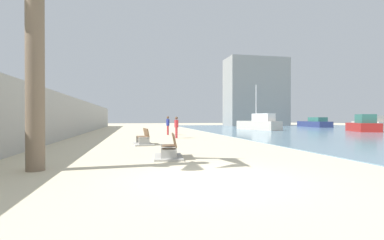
% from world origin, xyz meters
% --- Properties ---
extents(ground_plane, '(120.00, 120.00, 0.00)m').
position_xyz_m(ground_plane, '(0.00, 18.00, 0.00)').
color(ground_plane, beige).
extents(seawall, '(0.80, 64.00, 3.37)m').
position_xyz_m(seawall, '(-7.50, 18.00, 1.69)').
color(seawall, '#ADAAA3').
rests_on(seawall, ground).
extents(bench_near, '(1.29, 2.20, 0.98)m').
position_xyz_m(bench_near, '(-0.65, 4.12, 0.23)').
color(bench_near, '#ADAAA3').
rests_on(bench_near, ground).
extents(bench_far, '(1.33, 2.21, 0.98)m').
position_xyz_m(bench_far, '(-1.53, 10.07, 0.23)').
color(bench_far, '#ADAAA3').
rests_on(bench_far, ground).
extents(person_walking, '(0.29, 0.50, 1.71)m').
position_xyz_m(person_walking, '(1.24, 14.98, 1.00)').
color(person_walking, '#B22D33').
rests_on(person_walking, ground).
extents(person_standing, '(0.28, 0.50, 1.77)m').
position_xyz_m(person_standing, '(1.06, 19.29, 1.04)').
color(person_standing, '#B22D33').
rests_on(person_standing, ground).
extents(boat_distant, '(3.54, 7.45, 6.02)m').
position_xyz_m(boat_distant, '(14.16, 27.70, 0.85)').
color(boat_distant, beige).
rests_on(boat_distant, water_bay).
extents(boat_nearest, '(3.23, 8.13, 1.67)m').
position_xyz_m(boat_nearest, '(28.75, 36.74, 0.68)').
color(boat_nearest, navy).
rests_on(boat_nearest, water_bay).
extents(boat_mid_bay, '(2.00, 5.49, 1.92)m').
position_xyz_m(boat_mid_bay, '(34.17, 30.46, 0.75)').
color(boat_mid_bay, beige).
rests_on(boat_mid_bay, water_bay).
extents(boat_outer, '(3.95, 5.45, 1.99)m').
position_xyz_m(boat_outer, '(24.04, 20.94, 0.77)').
color(boat_outer, red).
rests_on(boat_outer, water_bay).
extents(harbor_building, '(12.00, 6.00, 13.49)m').
position_xyz_m(harbor_building, '(21.93, 46.00, 6.75)').
color(harbor_building, gray).
rests_on(harbor_building, ground).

